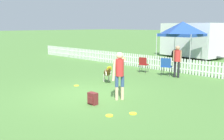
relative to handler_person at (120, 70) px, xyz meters
name	(u,v)px	position (x,y,z in m)	size (l,w,h in m)	color
ground_plane	(87,94)	(-1.29, -0.35, -1.03)	(240.00, 240.00, 0.00)	#4C7A38
handler_person	(120,70)	(0.00, 0.00, 0.00)	(0.72, 1.02, 1.65)	beige
leaping_dog	(108,72)	(-2.04, 1.49, -0.53)	(1.09, 0.85, 0.85)	brown
frisbee_near_handler	(109,116)	(0.86, -1.41, -1.02)	(0.22, 0.22, 0.02)	yellow
frisbee_near_dog	(76,86)	(-2.65, 0.22, -1.02)	(0.22, 0.22, 0.02)	yellow
frisbee_midfield	(133,113)	(1.24, -0.82, -1.02)	(0.22, 0.22, 0.02)	yellow
backpack_on_grass	(93,99)	(-0.27, -1.01, -0.84)	(0.32, 0.23, 0.39)	maroon
picket_fence	(174,65)	(-1.29, 5.91, -0.63)	(24.99, 0.04, 0.79)	white
folding_chair_blue_left	(166,65)	(-1.01, 4.68, -0.48)	(0.64, 0.65, 0.93)	#333338
folding_chair_green_right	(143,63)	(-2.39, 4.63, -0.52)	(0.54, 0.55, 0.85)	#333338
canopy_tent_secondary	(183,29)	(-2.65, 9.34, 1.26)	(2.49, 2.49, 2.79)	silver
spectator_standing	(177,59)	(-0.43, 4.70, -0.09)	(0.40, 0.27, 1.57)	black
equipment_trailer	(192,40)	(-3.51, 12.55, 0.39)	(5.43, 3.07, 2.72)	white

